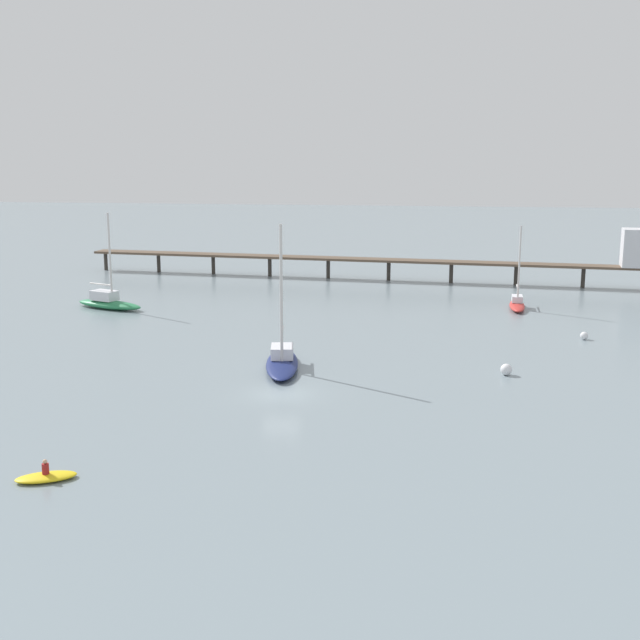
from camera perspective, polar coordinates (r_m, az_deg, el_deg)
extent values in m
plane|color=gray|center=(57.02, -2.73, -5.19)|extent=(400.00, 400.00, 0.00)
cube|color=brown|center=(107.23, 2.69, 4.25)|extent=(74.68, 9.20, 0.30)
cylinder|color=#38332D|center=(119.60, -14.74, 3.99)|extent=(0.50, 0.50, 2.48)
cylinder|color=#38332D|center=(116.03, -11.20, 3.92)|extent=(0.50, 0.50, 2.48)
cylinder|color=#38332D|center=(112.91, -7.46, 3.83)|extent=(0.50, 0.50, 2.48)
cylinder|color=#38332D|center=(110.31, -3.53, 3.72)|extent=(0.50, 0.50, 2.48)
cylinder|color=#38332D|center=(108.24, 0.58, 3.59)|extent=(0.50, 0.50, 2.48)
cylinder|color=#38332D|center=(106.75, 4.82, 3.44)|extent=(0.50, 0.50, 2.48)
cylinder|color=#38332D|center=(105.86, 9.15, 3.26)|extent=(0.50, 0.50, 2.48)
cylinder|color=#38332D|center=(105.58, 13.53, 3.06)|extent=(0.50, 0.50, 2.48)
cylinder|color=#38332D|center=(105.91, 17.91, 2.84)|extent=(0.50, 0.50, 2.48)
cube|color=silver|center=(106.06, 21.20, 4.72)|extent=(3.49, 3.49, 4.59)
ellipsoid|color=navy|center=(63.47, -2.67, -3.09)|extent=(4.05, 9.69, 0.72)
cube|color=silver|center=(64.00, -2.66, -2.21)|extent=(2.13, 2.72, 0.91)
cylinder|color=silver|center=(61.81, -2.72, 1.85)|extent=(0.23, 0.23, 10.53)
cylinder|color=silver|center=(64.37, -2.66, -0.81)|extent=(0.85, 3.86, 0.19)
ellipsoid|color=red|center=(89.63, 13.60, 0.97)|extent=(1.87, 6.54, 0.70)
cube|color=silver|center=(90.02, 13.61, 1.46)|extent=(1.20, 2.09, 0.67)
cylinder|color=silver|center=(88.61, 13.75, 3.76)|extent=(0.20, 0.20, 8.21)
cylinder|color=silver|center=(90.53, 13.63, 2.25)|extent=(0.29, 3.12, 0.16)
ellipsoid|color=#287F4C|center=(90.22, -14.49, 1.05)|extent=(8.72, 5.10, 0.87)
cube|color=silver|center=(90.51, -14.84, 1.68)|extent=(3.16, 2.51, 1.03)
cylinder|color=silver|center=(89.16, -14.46, 4.26)|extent=(0.22, 0.22, 9.37)
cylinder|color=silver|center=(90.61, -15.07, 2.43)|extent=(2.91, 1.20, 0.18)
ellipsoid|color=yellow|center=(44.88, -18.59, -10.36)|extent=(3.36, 2.58, 0.35)
cylinder|color=maroon|center=(44.72, -18.63, -9.82)|extent=(0.48, 0.48, 0.55)
sphere|color=tan|center=(44.58, -18.66, -9.35)|extent=(0.24, 0.24, 0.24)
sphere|color=silver|center=(76.75, 17.97, -1.05)|extent=(0.71, 0.71, 0.71)
sphere|color=silver|center=(63.10, 12.88, -3.39)|extent=(0.88, 0.88, 0.88)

